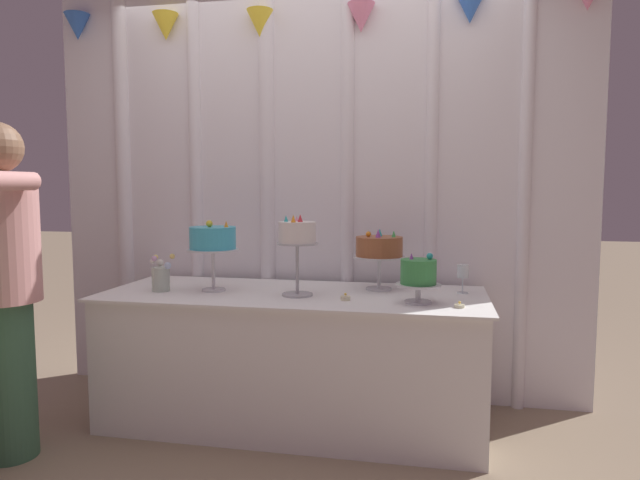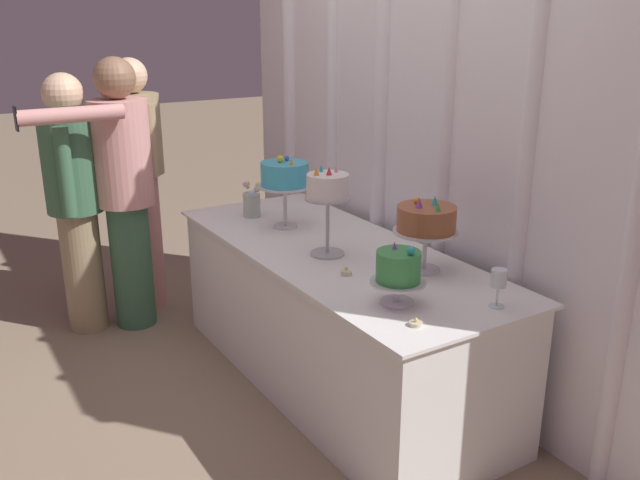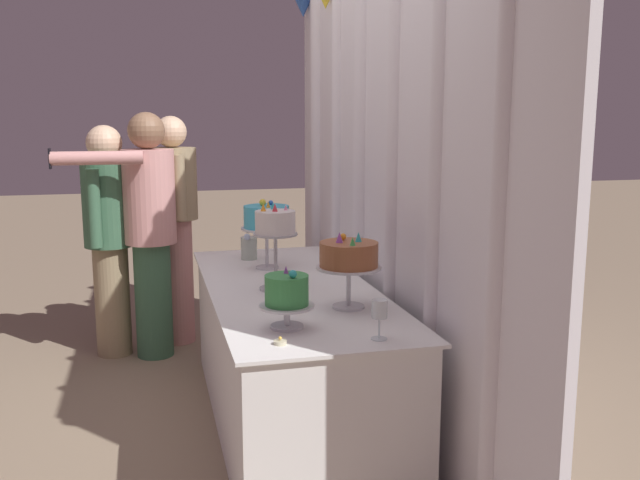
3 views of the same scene
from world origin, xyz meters
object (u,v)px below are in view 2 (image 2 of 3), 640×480
at_px(cake_display_rightmost, 398,270).
at_px(cake_display_midright, 426,221).
at_px(cake_table, 336,317).
at_px(tealight_far_left, 346,272).
at_px(guest_girl_blue_dress, 123,184).
at_px(tealight_near_left, 416,324).
at_px(guest_man_dark_suit, 74,195).
at_px(cake_display_midleft, 328,191).
at_px(cake_display_leftmost, 285,176).
at_px(wine_glass, 499,280).
at_px(flower_vase, 252,203).
at_px(guest_man_pink_jacket, 138,175).

bearing_deg(cake_display_rightmost, cake_display_midright, 124.72).
distance_m(cake_table, tealight_far_left, 0.52).
distance_m(cake_display_rightmost, guest_girl_blue_dress, 2.03).
distance_m(tealight_near_left, guest_girl_blue_dress, 2.21).
bearing_deg(cake_table, guest_man_dark_suit, -145.15).
bearing_deg(cake_display_rightmost, cake_display_midleft, 173.51).
xyz_separation_m(cake_display_leftmost, wine_glass, (1.38, 0.21, -0.17)).
height_order(cake_display_rightmost, flower_vase, cake_display_rightmost).
xyz_separation_m(cake_display_leftmost, tealight_far_left, (0.77, -0.11, -0.28)).
bearing_deg(cake_display_midleft, cake_display_leftmost, 175.31).
bearing_deg(guest_girl_blue_dress, cake_table, 28.47).
height_order(tealight_far_left, tealight_near_left, tealight_far_left).
xyz_separation_m(cake_table, guest_girl_blue_dress, (-1.27, -0.69, 0.53)).
bearing_deg(cake_table, cake_display_midleft, -61.85).
xyz_separation_m(flower_vase, tealight_near_left, (1.64, -0.12, -0.07)).
bearing_deg(cake_display_midright, guest_girl_blue_dress, -153.34).
bearing_deg(guest_man_pink_jacket, wine_glass, 15.50).
xyz_separation_m(cake_display_midright, tealight_near_left, (0.43, -0.40, -0.23)).
distance_m(wine_glass, guest_man_pink_jacket, 2.55).
distance_m(tealight_far_left, tealight_near_left, 0.58).
bearing_deg(cake_display_rightmost, guest_girl_blue_dress, -164.74).
bearing_deg(cake_display_rightmost, wine_glass, 53.99).
bearing_deg(guest_man_pink_jacket, guest_girl_blue_dress, -32.56).
height_order(wine_glass, flower_vase, flower_vase).
bearing_deg(cake_display_leftmost, tealight_far_left, -8.39).
height_order(wine_glass, guest_girl_blue_dress, guest_girl_blue_dress).
distance_m(cake_table, guest_girl_blue_dress, 1.53).
distance_m(cake_display_leftmost, cake_display_rightmost, 1.16).
xyz_separation_m(cake_display_midleft, flower_vase, (-0.79, -0.02, -0.23)).
bearing_deg(wine_glass, cake_display_leftmost, -171.47).
height_order(cake_display_leftmost, tealight_near_left, cake_display_leftmost).
bearing_deg(guest_girl_blue_dress, cake_display_leftmost, 38.61).
bearing_deg(cake_display_midright, wine_glass, -1.42).
height_order(wine_glass, tealight_far_left, wine_glass).
height_order(tealight_far_left, guest_man_pink_jacket, guest_man_pink_jacket).
bearing_deg(flower_vase, cake_display_rightmost, -2.11).
height_order(cake_display_leftmost, cake_display_midright, cake_display_leftmost).
bearing_deg(cake_table, flower_vase, -172.33).
xyz_separation_m(tealight_far_left, tealight_near_left, (0.57, -0.07, -0.00)).
relative_size(cake_display_midright, guest_girl_blue_dress, 0.22).
relative_size(cake_display_rightmost, guest_girl_blue_dress, 0.16).
relative_size(cake_display_midleft, tealight_far_left, 8.49).
relative_size(flower_vase, tealight_near_left, 4.17).
bearing_deg(guest_girl_blue_dress, cake_display_midright, 26.66).
height_order(cake_display_midright, cake_display_rightmost, cake_display_midright).
height_order(cake_display_midright, guest_man_dark_suit, guest_man_dark_suit).
height_order(cake_display_rightmost, wine_glass, cake_display_rightmost).
distance_m(cake_table, cake_display_leftmost, 0.80).
height_order(cake_display_midright, flower_vase, cake_display_midright).
relative_size(cake_display_rightmost, flower_vase, 1.20).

